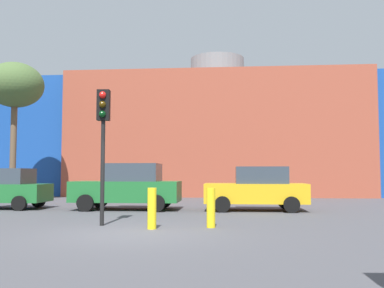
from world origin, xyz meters
name	(u,v)px	position (x,y,z in m)	size (l,w,h in m)	color
ground_plane	(131,234)	(0.00, 0.00, 0.00)	(200.00, 200.00, 0.00)	#47474C
building_backdrop	(218,139)	(1.68, 21.04, 4.06)	(38.78, 10.94, 10.10)	#9E4733
parked_car_1	(2,189)	(-7.10, 6.78, 0.84)	(3.92, 1.92, 1.70)	#1E662D
parked_car_2	(128,187)	(-1.68, 6.78, 0.94)	(4.37, 2.14, 1.89)	#1E662D
parked_car_3	(257,189)	(3.56, 6.78, 0.87)	(4.06, 1.99, 1.76)	gold
traffic_light_island	(103,125)	(-1.20, 1.49, 2.89)	(0.38, 0.37, 3.93)	black
bare_tree_0	(15,87)	(-9.20, 11.58, 6.24)	(3.08, 3.08, 7.56)	brown
bollard_yellow_0	(211,208)	(1.93, 1.31, 0.54)	(0.24, 0.24, 1.09)	yellow
bollard_yellow_1	(152,208)	(0.36, 0.88, 0.55)	(0.24, 0.24, 1.10)	yellow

